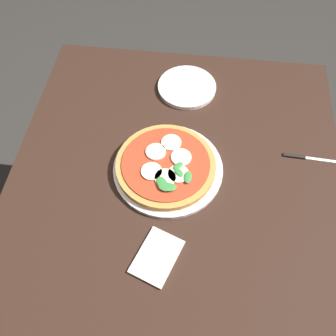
{
  "coord_description": "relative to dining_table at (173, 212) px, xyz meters",
  "views": [
    {
      "loc": [
        -0.49,
        -0.04,
        1.63
      ],
      "look_at": [
        0.07,
        0.02,
        0.75
      ],
      "focal_mm": 40.24,
      "sensor_mm": 36.0,
      "label": 1
    }
  ],
  "objects": [
    {
      "name": "ground_plane",
      "position": [
        0.0,
        0.0,
        -0.63
      ],
      "size": [
        6.0,
        6.0,
        0.0
      ],
      "primitive_type": "plane",
      "color": "#2D2B28"
    },
    {
      "name": "dining_table",
      "position": [
        0.0,
        0.0,
        0.0
      ],
      "size": [
        1.11,
        0.92,
        0.74
      ],
      "color": "black",
      "rests_on": "ground_plane"
    },
    {
      "name": "serving_tray",
      "position": [
        0.07,
        0.02,
        0.12
      ],
      "size": [
        0.3,
        0.3,
        0.01
      ],
      "primitive_type": "cylinder",
      "color": "silver",
      "rests_on": "dining_table"
    },
    {
      "name": "pizza",
      "position": [
        0.07,
        0.03,
        0.14
      ],
      "size": [
        0.28,
        0.28,
        0.03
      ],
      "color": "#C6843F",
      "rests_on": "serving_tray"
    },
    {
      "name": "plate_white",
      "position": [
        0.39,
        -0.0,
        0.12
      ],
      "size": [
        0.19,
        0.19,
        0.01
      ],
      "primitive_type": "cylinder",
      "color": "white",
      "rests_on": "dining_table"
    },
    {
      "name": "napkin",
      "position": [
        -0.18,
        0.02,
        0.12
      ],
      "size": [
        0.15,
        0.13,
        0.01
      ],
      "primitive_type": "cube",
      "rotation": [
        0.0,
        0.0,
        -0.35
      ],
      "color": "white",
      "rests_on": "dining_table"
    },
    {
      "name": "knife",
      "position": [
        0.16,
        -0.36,
        0.12
      ],
      "size": [
        0.02,
        0.16,
        0.01
      ],
      "color": "black",
      "rests_on": "dining_table"
    }
  ]
}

